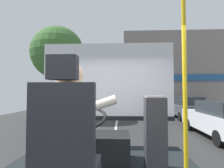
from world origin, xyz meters
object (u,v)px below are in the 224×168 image
at_px(steering_console, 91,146).
at_px(parked_car_green, 167,103).
at_px(bus_driver, 70,124).
at_px(driver_seat, 66,153).
at_px(parked_car_charcoal, 186,107).
at_px(fare_box, 155,133).
at_px(handrail_pole, 185,83).

distance_m(steering_console, parked_car_green, 15.99).
relative_size(steering_console, parked_car_green, 0.28).
xyz_separation_m(bus_driver, steering_console, (0.00, 1.09, -0.52)).
bearing_deg(driver_seat, parked_car_charcoal, 66.31).
distance_m(steering_console, parked_car_charcoal, 11.08).
xyz_separation_m(parked_car_charcoal, parked_car_green, (0.07, 5.26, -0.05)).
bearing_deg(parked_car_green, fare_box, -104.83).
relative_size(driver_seat, fare_box, 1.34).
distance_m(bus_driver, steering_console, 1.21).
bearing_deg(bus_driver, driver_seat, -90.00).
bearing_deg(steering_console, driver_seat, -90.00).
bearing_deg(parked_car_charcoal, driver_seat, -113.69).
bearing_deg(parked_car_charcoal, parked_car_green, 89.27).
bearing_deg(steering_console, bus_driver, -90.00).
bearing_deg(fare_box, parked_car_green, 75.17).
relative_size(handrail_pole, parked_car_charcoal, 0.49).
height_order(driver_seat, bus_driver, driver_seat).
height_order(fare_box, parked_car_charcoal, fare_box).
bearing_deg(handrail_pole, driver_seat, -155.88).
relative_size(fare_box, parked_car_green, 0.24).
relative_size(fare_box, parked_car_charcoal, 0.21).
bearing_deg(parked_car_charcoal, bus_driver, -113.89).
height_order(steering_console, fare_box, fare_box).
bearing_deg(handrail_pole, bus_driver, -160.65).
height_order(steering_console, handrail_pole, handrail_pole).
xyz_separation_m(fare_box, parked_car_charcoal, (4.01, 10.15, -0.51)).
distance_m(driver_seat, parked_car_charcoal, 12.18).
xyz_separation_m(driver_seat, fare_box, (0.88, 0.99, -0.06)).
relative_size(bus_driver, steering_console, 0.77).
height_order(parked_car_charcoal, parked_car_green, parked_car_charcoal).
relative_size(driver_seat, parked_car_green, 0.32).
bearing_deg(parked_car_charcoal, handrail_pole, -109.63).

